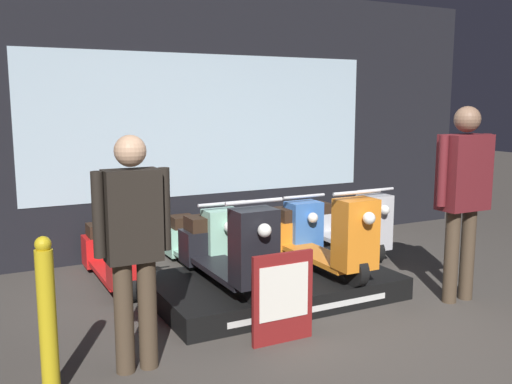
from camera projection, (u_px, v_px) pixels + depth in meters
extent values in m
plane|color=#423D38|center=(374.00, 345.00, 4.35)|extent=(30.00, 30.00, 0.00)
cube|color=black|center=(207.00, 121.00, 6.99)|extent=(8.04, 0.08, 3.20)
cube|color=silver|center=(208.00, 125.00, 6.96)|extent=(4.42, 0.01, 1.70)
cube|color=black|center=(274.00, 286.00, 5.42)|extent=(2.25, 1.34, 0.21)
cube|color=silver|center=(312.00, 310.00, 4.83)|extent=(1.57, 0.01, 0.05)
cylinder|color=black|center=(255.00, 287.00, 4.62)|extent=(0.09, 0.28, 0.28)
cylinder|color=black|center=(200.00, 253.00, 5.68)|extent=(0.09, 0.28, 0.28)
cube|color=black|center=(225.00, 269.00, 5.15)|extent=(0.33, 1.12, 0.05)
cube|color=black|center=(254.00, 247.00, 4.59)|extent=(0.35, 0.25, 0.63)
cube|color=black|center=(201.00, 246.00, 5.65)|extent=(0.37, 0.30, 0.33)
cube|color=black|center=(201.00, 223.00, 5.61)|extent=(0.27, 0.27, 0.14)
cylinder|color=silver|center=(254.00, 202.00, 4.52)|extent=(0.50, 0.03, 0.03)
sphere|color=white|center=(264.00, 230.00, 4.40)|extent=(0.11, 0.11, 0.11)
cylinder|color=black|center=(356.00, 270.00, 5.08)|extent=(0.09, 0.28, 0.28)
cylinder|color=black|center=(288.00, 241.00, 6.13)|extent=(0.09, 0.28, 0.28)
cube|color=orange|center=(319.00, 256.00, 5.61)|extent=(0.33, 1.12, 0.05)
cube|color=orange|center=(355.00, 234.00, 5.05)|extent=(0.35, 0.25, 0.63)
cube|color=orange|center=(289.00, 235.00, 6.10)|extent=(0.37, 0.30, 0.33)
cube|color=black|center=(289.00, 214.00, 6.06)|extent=(0.27, 0.27, 0.14)
cylinder|color=silver|center=(357.00, 192.00, 4.98)|extent=(0.50, 0.03, 0.03)
sphere|color=white|center=(369.00, 218.00, 4.86)|extent=(0.11, 0.11, 0.11)
cylinder|color=black|center=(129.00, 287.00, 5.26)|extent=(0.09, 0.28, 0.28)
cylinder|color=black|center=(101.00, 256.00, 6.32)|extent=(0.09, 0.28, 0.28)
cube|color=red|center=(114.00, 271.00, 5.79)|extent=(0.33, 1.12, 0.05)
cube|color=red|center=(127.00, 252.00, 5.23)|extent=(0.35, 0.25, 0.63)
cube|color=red|center=(101.00, 250.00, 6.29)|extent=(0.37, 0.30, 0.33)
cube|color=black|center=(100.00, 230.00, 6.24)|extent=(0.27, 0.27, 0.14)
cylinder|color=silver|center=(126.00, 212.00, 5.16)|extent=(0.50, 0.03, 0.03)
sphere|color=white|center=(132.00, 238.00, 5.04)|extent=(0.11, 0.11, 0.11)
cylinder|color=black|center=(223.00, 273.00, 5.69)|extent=(0.09, 0.28, 0.28)
cylinder|color=black|center=(182.00, 246.00, 6.75)|extent=(0.09, 0.28, 0.28)
cube|color=#8EC6AD|center=(201.00, 260.00, 6.22)|extent=(0.33, 1.12, 0.05)
cube|color=#8EC6AD|center=(222.00, 241.00, 5.66)|extent=(0.35, 0.25, 0.63)
cube|color=#8EC6AD|center=(182.00, 241.00, 6.72)|extent=(0.37, 0.30, 0.33)
cube|color=black|center=(182.00, 222.00, 6.67)|extent=(0.27, 0.27, 0.14)
cylinder|color=silver|center=(222.00, 204.00, 5.59)|extent=(0.50, 0.03, 0.03)
sphere|color=white|center=(229.00, 227.00, 5.47)|extent=(0.11, 0.11, 0.11)
cylinder|color=black|center=(304.00, 261.00, 6.12)|extent=(0.09, 0.28, 0.28)
cylinder|color=black|center=(253.00, 238.00, 7.18)|extent=(0.09, 0.28, 0.28)
cube|color=#386BBC|center=(277.00, 249.00, 6.65)|extent=(0.33, 1.12, 0.05)
cube|color=#386BBC|center=(303.00, 231.00, 6.09)|extent=(0.35, 0.25, 0.63)
cube|color=#386BBC|center=(254.00, 232.00, 7.15)|extent=(0.37, 0.30, 0.33)
cube|color=black|center=(254.00, 214.00, 7.10)|extent=(0.27, 0.27, 0.14)
cylinder|color=silver|center=(304.00, 196.00, 6.02)|extent=(0.50, 0.03, 0.03)
sphere|color=white|center=(313.00, 218.00, 5.90)|extent=(0.11, 0.11, 0.11)
cylinder|color=black|center=(374.00, 251.00, 6.55)|extent=(0.09, 0.28, 0.28)
cylinder|color=black|center=(317.00, 230.00, 7.61)|extent=(0.09, 0.28, 0.28)
cube|color=#BCBCC1|center=(343.00, 240.00, 7.08)|extent=(0.33, 1.12, 0.05)
cube|color=#BCBCC1|center=(374.00, 222.00, 6.52)|extent=(0.35, 0.25, 0.63)
cube|color=#BCBCC1|center=(318.00, 225.00, 7.58)|extent=(0.37, 0.30, 0.33)
cube|color=black|center=(318.00, 208.00, 7.53)|extent=(0.27, 0.27, 0.14)
cylinder|color=silver|center=(376.00, 190.00, 6.45)|extent=(0.50, 0.03, 0.03)
sphere|color=white|center=(385.00, 210.00, 6.33)|extent=(0.11, 0.11, 0.11)
cylinder|color=#473828|center=(124.00, 318.00, 3.86)|extent=(0.13, 0.13, 0.78)
cylinder|color=#473828|center=(148.00, 314.00, 3.94)|extent=(0.13, 0.13, 0.78)
cube|color=black|center=(132.00, 216.00, 3.79)|extent=(0.37, 0.20, 0.62)
cylinder|color=black|center=(98.00, 215.00, 3.68)|extent=(0.08, 0.08, 0.57)
cylinder|color=black|center=(164.00, 209.00, 3.88)|extent=(0.08, 0.08, 0.57)
sphere|color=tan|center=(130.00, 151.00, 3.72)|extent=(0.21, 0.21, 0.21)
cylinder|color=#473828|center=(451.00, 257.00, 5.22)|extent=(0.13, 0.13, 0.86)
cylinder|color=#473828|center=(467.00, 254.00, 5.31)|extent=(0.13, 0.13, 0.86)
cube|color=#5B191E|center=(464.00, 172.00, 5.14)|extent=(0.45, 0.25, 0.68)
cylinder|color=#5B191E|center=(443.00, 171.00, 5.02)|extent=(0.08, 0.08, 0.63)
cylinder|color=#5B191E|center=(485.00, 168.00, 5.26)|extent=(0.08, 0.08, 0.63)
sphere|color=brown|center=(467.00, 119.00, 5.07)|extent=(0.23, 0.23, 0.23)
cube|color=maroon|center=(283.00, 298.00, 4.35)|extent=(0.51, 0.04, 0.71)
cube|color=white|center=(284.00, 292.00, 4.32)|extent=(0.42, 0.01, 0.43)
cylinder|color=gold|center=(48.00, 325.00, 3.52)|extent=(0.11, 0.11, 0.95)
sphere|color=gold|center=(43.00, 244.00, 3.44)|extent=(0.10, 0.10, 0.10)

